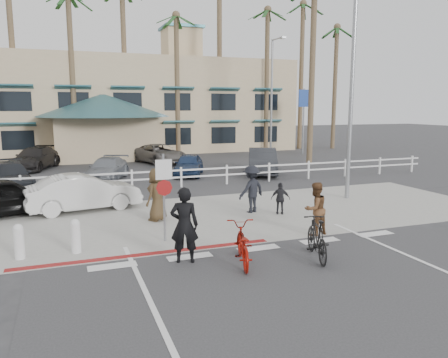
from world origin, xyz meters
name	(u,v)px	position (x,y,z in m)	size (l,w,h in m)	color
ground	(268,255)	(0.00, 0.00, 0.00)	(140.00, 140.00, 0.00)	#333335
bike_path	(307,283)	(0.00, -2.00, 0.00)	(12.00, 16.00, 0.01)	#333335
sidewalk_plaza	(213,216)	(0.00, 4.50, 0.01)	(22.00, 7.00, 0.01)	gray
cross_street	(184,195)	(0.00, 8.50, 0.00)	(40.00, 5.00, 0.01)	#333335
parking_lot	(146,168)	(0.00, 18.00, 0.00)	(50.00, 16.00, 0.01)	#333335
curb_red	(148,254)	(-3.00, 1.20, 0.01)	(7.00, 0.25, 0.02)	maroon
rail_fence	(183,177)	(0.50, 10.50, 0.50)	(29.40, 0.16, 1.00)	silver
building	(140,87)	(2.00, 31.00, 5.65)	(28.00, 16.00, 11.30)	#C9B18A
sign_post	(164,193)	(-2.30, 2.20, 1.45)	(0.50, 0.10, 2.90)	gray
bollard_0	(76,236)	(-4.80, 2.00, 0.47)	(0.26, 0.26, 0.95)	silver
bollard_1	(19,242)	(-6.20, 2.00, 0.47)	(0.26, 0.26, 0.95)	silver
streetlight_0	(352,93)	(6.50, 5.50, 4.50)	(0.60, 2.00, 9.00)	gray
streetlight_1	(272,97)	(12.00, 24.00, 4.75)	(0.60, 2.00, 9.50)	gray
info_sign	(303,120)	(14.00, 22.00, 2.80)	(1.20, 0.16, 5.60)	navy
palm_2	(12,50)	(-8.00, 26.00, 8.00)	(4.00, 4.00, 16.00)	#19411B
palm_3	(72,64)	(-4.00, 25.00, 7.00)	(4.00, 4.00, 14.00)	#19411B
palm_4	(124,61)	(0.00, 26.00, 7.50)	(4.00, 4.00, 15.00)	#19411B
palm_5	(177,74)	(4.00, 25.00, 6.50)	(4.00, 4.00, 13.00)	#19411B
palm_6	(219,52)	(8.00, 26.00, 8.50)	(4.00, 4.00, 17.00)	#19411B
palm_7	(267,71)	(12.00, 25.00, 7.00)	(4.00, 4.00, 14.00)	#19411B
palm_8	(301,67)	(16.00, 26.00, 7.50)	(4.00, 4.00, 15.00)	#19411B
palm_9	(335,78)	(19.00, 25.00, 6.50)	(4.00, 4.00, 13.00)	#19411B
palm_11	(312,60)	(11.00, 16.00, 7.00)	(4.00, 4.00, 14.00)	#19411B
bike_red	(242,244)	(-0.89, -0.34, 0.51)	(0.68, 1.96, 1.03)	maroon
rider_red	(184,225)	(-2.22, 0.29, 0.98)	(0.72, 0.47, 1.96)	black
bike_black	(317,238)	(1.08, -0.67, 0.56)	(0.53, 1.86, 1.12)	black
rider_black	(315,209)	(2.20, 1.22, 0.83)	(0.81, 0.63, 1.66)	brown
pedestrian_a	(251,189)	(1.54, 4.57, 0.89)	(1.15, 0.66, 1.78)	black
pedestrian_child	(280,199)	(2.41, 3.90, 0.60)	(0.70, 0.29, 1.19)	#232327
pedestrian_b	(157,195)	(-2.02, 4.62, 0.92)	(0.90, 0.59, 1.85)	#41301C
car_white_sedan	(83,192)	(-4.35, 7.10, 0.70)	(1.48, 4.25, 1.40)	silver
car_red_compact	(3,197)	(-7.11, 7.21, 0.71)	(1.69, 4.19, 1.43)	black
lot_car_1	(107,169)	(-2.81, 13.94, 0.60)	(1.68, 4.14, 1.20)	slate
lot_car_2	(189,165)	(1.77, 13.97, 0.62)	(1.47, 3.66, 1.25)	navy
lot_car_3	(262,161)	(6.01, 13.04, 0.75)	(1.59, 4.55, 1.50)	#2A2C31
lot_car_4	(35,158)	(-6.67, 19.78, 0.69)	(1.94, 4.78, 1.39)	black
lot_car_5	(160,154)	(1.36, 19.96, 0.66)	(2.20, 4.77, 1.32)	#625D59
lot_car_6	(9,177)	(-7.42, 12.22, 0.69)	(1.92, 4.72, 1.37)	black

